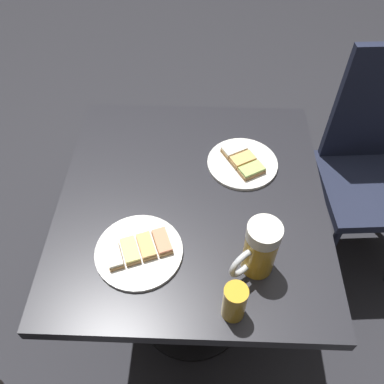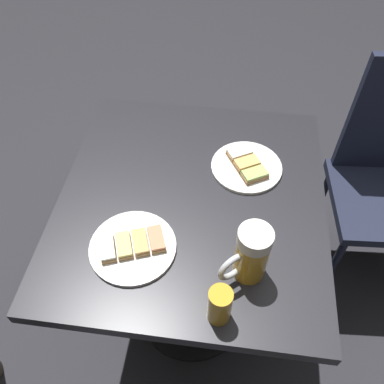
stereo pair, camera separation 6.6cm
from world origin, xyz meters
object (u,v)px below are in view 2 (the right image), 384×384
at_px(plate_near, 133,246).
at_px(beer_glass_small, 220,305).
at_px(plate_far, 247,166).
at_px(beer_mug, 250,255).

xyz_separation_m(plate_near, beer_glass_small, (0.23, -0.15, 0.04)).
relative_size(plate_far, beer_glass_small, 1.97).
xyz_separation_m(plate_far, beer_mug, (0.02, -0.34, 0.07)).
height_order(plate_near, beer_mug, beer_mug).
relative_size(plate_near, beer_glass_small, 2.06).
distance_m(plate_far, beer_mug, 0.35).
height_order(plate_far, beer_mug, beer_mug).
bearing_deg(plate_near, plate_far, 49.14).
height_order(beer_mug, beer_glass_small, beer_mug).
bearing_deg(beer_glass_small, plate_near, 147.33).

